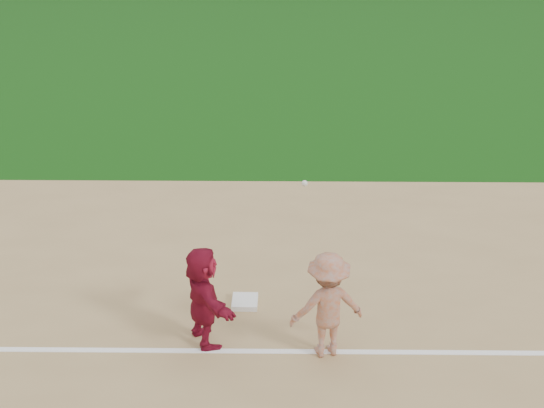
{
  "coord_description": "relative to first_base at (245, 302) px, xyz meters",
  "views": [
    {
      "loc": [
        0.11,
        -8.75,
        6.74
      ],
      "look_at": [
        0.0,
        1.5,
        1.3
      ],
      "focal_mm": 45.0,
      "sensor_mm": 36.0,
      "label": 1
    }
  ],
  "objects": [
    {
      "name": "foul_line",
      "position": [
        0.43,
        -1.18,
        -0.04
      ],
      "size": [
        60.0,
        0.1,
        0.01
      ],
      "primitive_type": "cube",
      "color": "white",
      "rests_on": "infield_dirt"
    },
    {
      "name": "first_base",
      "position": [
        0.0,
        0.0,
        0.0
      ],
      "size": [
        0.43,
        0.43,
        0.09
      ],
      "primitive_type": "cube",
      "rotation": [
        0.0,
        0.0,
        -0.02
      ],
      "color": "white",
      "rests_on": "infield_dirt"
    },
    {
      "name": "base_runner",
      "position": [
        -0.55,
        -0.93,
        0.77
      ],
      "size": [
        1.09,
        1.58,
        1.64
      ],
      "primitive_type": "imported",
      "rotation": [
        0.0,
        0.0,
        2.01
      ],
      "color": "maroon",
      "rests_on": "infield_dirt"
    },
    {
      "name": "ground",
      "position": [
        0.43,
        -0.38,
        -0.07
      ],
      "size": [
        160.0,
        160.0,
        0.0
      ],
      "primitive_type": "plane",
      "color": "#0F400C",
      "rests_on": "ground"
    },
    {
      "name": "first_base_play",
      "position": [
        1.26,
        -1.17,
        0.8
      ],
      "size": [
        1.2,
        1.01,
        2.58
      ],
      "color": "gray",
      "rests_on": "infield_dirt"
    }
  ]
}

